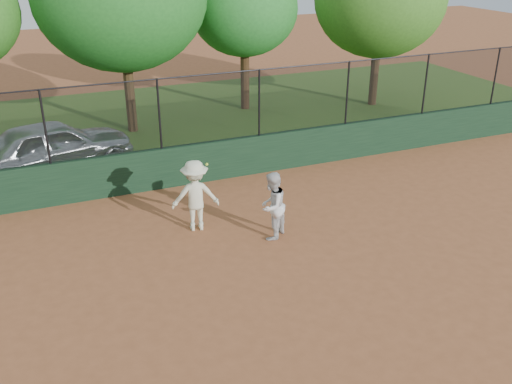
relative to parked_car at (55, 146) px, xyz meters
name	(u,v)px	position (x,y,z in m)	size (l,w,h in m)	color
ground	(262,292)	(3.23, -8.58, -0.80)	(80.00, 80.00, 0.00)	#A15934
back_wall	(180,166)	(3.23, -2.58, -0.20)	(26.00, 0.20, 1.20)	#17341E
grass_strip	(138,127)	(3.23, 3.42, -0.80)	(36.00, 12.00, 0.01)	#32551A
parked_car	(55,146)	(0.00, 0.00, 0.00)	(1.90, 4.72, 1.61)	silver
player_second	(272,206)	(4.38, -6.53, 0.03)	(0.81, 0.63, 1.67)	silver
player_main	(195,196)	(2.83, -5.40, 0.10)	(1.28, 0.89, 1.81)	beige
fence_assembly	(176,111)	(3.20, -2.58, 1.43)	(26.00, 0.06, 2.00)	black
tree_3	(244,9)	(7.99, 4.22, 3.24)	(4.33, 3.94, 5.93)	#412915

